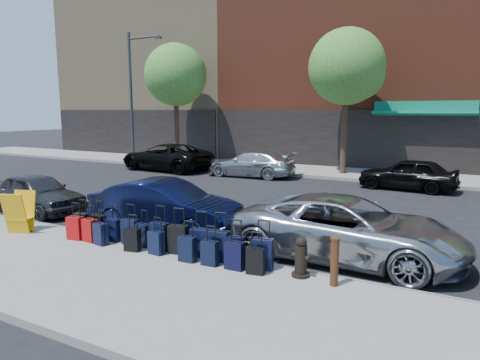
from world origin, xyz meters
The scene contains 39 objects.
ground centered at (0.00, 0.00, 0.00)m, with size 120.00×120.00×0.00m, color black.
sidewalk_near centered at (0.00, -6.50, 0.07)m, with size 60.00×4.00×0.15m, color gray.
sidewalk_far centered at (0.00, 10.00, 0.07)m, with size 60.00×4.00×0.15m, color gray.
curb_near centered at (0.00, -4.48, 0.07)m, with size 60.00×0.08×0.15m, color gray.
curb_far centered at (0.00, 7.98, 0.07)m, with size 60.00×0.08×0.15m, color gray.
building_left centered at (-16.00, 17.98, 7.98)m, with size 15.00×12.12×16.00m.
building_center centered at (0.00, 17.99, 9.98)m, with size 17.00×12.85×20.00m.
tree_left centered at (-9.86, 9.50, 5.41)m, with size 3.80×3.80×7.27m.
tree_center centered at (0.64, 9.50, 5.41)m, with size 3.80×3.80×7.27m.
streetlight centered at (-12.80, 8.80, 4.66)m, with size 2.59×0.18×8.00m.
suitcase_front_0 centered at (-2.54, -4.85, 0.45)m, with size 0.40×0.22×0.95m.
suitcase_front_1 centered at (-2.02, -4.79, 0.45)m, with size 0.42×0.27×0.96m.
suitcase_front_2 centered at (-1.49, -4.79, 0.43)m, with size 0.39×0.24×0.90m.
suitcase_front_3 centered at (-0.98, -4.77, 0.46)m, with size 0.42×0.26×0.97m.
suitcase_front_4 centered at (-0.56, -4.78, 0.43)m, with size 0.39×0.25×0.88m.
suitcase_front_5 centered at (-0.03, -4.84, 0.48)m, with size 0.44×0.24×1.05m.
suitcase_front_6 centered at (0.48, -4.81, 0.48)m, with size 0.47×0.31×1.04m.
suitcase_front_7 centered at (1.05, -4.76, 0.47)m, with size 0.46×0.30×1.02m.
suitcase_front_8 centered at (1.55, -4.80, 0.48)m, with size 0.46×0.29×1.06m.
suitcase_front_9 centered at (1.92, -4.76, 0.45)m, with size 0.42×0.26×0.94m.
suitcase_front_10 centered at (2.57, -4.79, 0.47)m, with size 0.45×0.30×1.02m.
suitcase_back_0 centered at (-2.44, -5.15, 0.44)m, with size 0.42×0.28×0.93m.
suitcase_back_1 centered at (-1.97, -5.11, 0.44)m, with size 0.41×0.26×0.91m.
suitcase_back_2 centered at (-1.56, -5.17, 0.42)m, with size 0.39×0.28×0.85m.
suitcase_back_4 centered at (-0.56, -5.17, 0.42)m, with size 0.39×0.27×0.85m.
suitcase_back_5 centered at (0.07, -5.09, 0.41)m, with size 0.37×0.24×0.85m.
suitcase_back_7 centered at (0.96, -5.14, 0.43)m, with size 0.37×0.22×0.88m.
suitcase_back_8 centered at (1.51, -5.11, 0.41)m, with size 0.36×0.22×0.84m.
suitcase_back_9 centered at (2.08, -5.07, 0.44)m, with size 0.39×0.23×0.93m.
suitcase_back_10 centered at (2.56, -5.10, 0.41)m, with size 0.38×0.25×0.84m.
fire_hydrant centered at (3.40, -4.80, 0.52)m, with size 0.41×0.36×0.80m.
bollard centered at (4.10, -4.95, 0.62)m, with size 0.17×0.17×0.91m.
display_rack centered at (-4.25, -5.38, 0.69)m, with size 0.80×0.84×1.08m.
car_near_0 centered at (-6.41, -3.23, 0.65)m, with size 1.53×3.81×1.30m, color #343436.
car_near_1 centered at (-1.20, -3.08, 0.72)m, with size 1.52×4.36×1.44m, color #0B1133.
car_near_2 centered at (3.85, -2.96, 0.71)m, with size 2.37×5.15×1.43m, color #B6B8BD.
car_far_0 centered at (-8.92, 6.97, 0.76)m, with size 2.51×5.45×1.51m, color black.
car_far_1 centered at (-3.60, 7.05, 0.66)m, with size 1.85×4.55×1.32m, color silver.
car_far_2 centered at (3.97, 6.87, 0.68)m, with size 1.61×4.01×1.37m, color black.
Camera 1 is at (6.08, -12.39, 3.35)m, focal length 32.00 mm.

